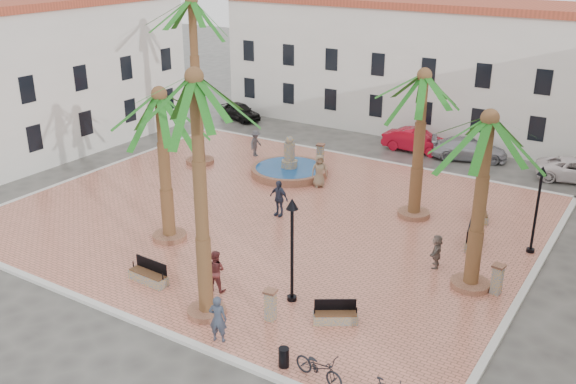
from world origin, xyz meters
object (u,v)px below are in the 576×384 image
(lamppost_s, at_px, (292,233))
(car_silver, at_px, (469,149))
(pedestrian_north, at_px, (256,143))
(car_red, at_px, (417,141))
(pedestrian_fountain_b, at_px, (279,198))
(bollard_n, at_px, (320,154))
(cyclist_a, at_px, (218,319))
(litter_bin, at_px, (284,357))
(pedestrian_fountain_a, at_px, (319,171))
(palm_s, at_px, (196,103))
(pedestrian_east, at_px, (437,251))
(palm_nw, at_px, (192,18))
(bench_e, at_px, (473,239))
(bollard_se, at_px, (270,305))
(palm_e, at_px, (487,140))
(bollard_e, at_px, (497,279))
(palm_ne, at_px, (423,93))
(cyclist_b, at_px, (215,271))
(car_black, at_px, (240,111))
(bench_ne, at_px, (481,214))
(bench_s, at_px, (149,276))
(bench_se, at_px, (335,317))
(fountain, at_px, (289,169))
(palm_sw, at_px, (160,113))
(bicycle_a, at_px, (319,367))
(lamppost_e, at_px, (539,195))

(lamppost_s, distance_m, car_silver, 21.49)
(pedestrian_north, xyz_separation_m, car_red, (8.39, 7.02, -0.27))
(pedestrian_fountain_b, height_order, pedestrian_north, pedestrian_fountain_b)
(lamppost_s, height_order, car_silver, lamppost_s)
(bollard_n, xyz_separation_m, cyclist_a, (6.42, -18.61, 0.20))
(car_silver, bearing_deg, litter_bin, 165.25)
(bollard_n, distance_m, pedestrian_fountain_a, 3.89)
(palm_s, relative_size, pedestrian_fountain_b, 4.92)
(cyclist_a, distance_m, pedestrian_east, 10.49)
(palm_nw, bearing_deg, car_red, 43.54)
(palm_s, relative_size, bench_e, 4.67)
(bollard_se, bearing_deg, palm_e, 49.05)
(bollard_e, bearing_deg, pedestrian_north, 153.06)
(litter_bin, bearing_deg, palm_ne, 94.42)
(palm_s, bearing_deg, bollard_se, 23.18)
(palm_nw, distance_m, cyclist_b, 18.09)
(bollard_se, bearing_deg, pedestrian_fountain_b, 121.26)
(pedestrian_fountain_b, bearing_deg, car_black, 137.54)
(pedestrian_fountain_b, bearing_deg, bench_ne, 35.54)
(bench_s, relative_size, pedestrian_fountain_a, 0.98)
(bench_e, height_order, lamppost_s, lamppost_s)
(pedestrian_fountain_b, bearing_deg, bench_e, 17.11)
(pedestrian_east, bearing_deg, car_silver, 179.93)
(palm_s, distance_m, bollard_n, 19.65)
(palm_e, bearing_deg, bench_se, -123.00)
(palm_nw, bearing_deg, fountain, 11.77)
(palm_sw, distance_m, bicycle_a, 13.72)
(palm_s, height_order, pedestrian_fountain_b, palm_s)
(bollard_e, bearing_deg, car_silver, 111.06)
(palm_ne, bearing_deg, bench_e, -25.29)
(lamppost_s, height_order, bollard_e, lamppost_s)
(bench_ne, bearing_deg, palm_sw, 109.07)
(bench_e, xyz_separation_m, pedestrian_east, (-0.70, -3.01, 0.47))
(palm_sw, height_order, palm_e, palm_e)
(bench_s, relative_size, bicycle_a, 0.99)
(pedestrian_fountain_b, xyz_separation_m, pedestrian_east, (8.84, -1.04, -0.20))
(cyclist_a, xyz_separation_m, car_black, (-17.53, 25.15, -0.38))
(palm_e, relative_size, car_silver, 1.55)
(fountain, bearing_deg, litter_bin, -58.40)
(bollard_n, height_order, pedestrian_east, pedestrian_east)
(palm_s, xyz_separation_m, lamppost_e, (9.22, 11.99, -5.39))
(bollard_e, bearing_deg, lamppost_s, -144.30)
(palm_e, distance_m, litter_bin, 11.03)
(cyclist_b, bearing_deg, pedestrian_north, -70.87)
(lamppost_e, xyz_separation_m, pedestrian_fountain_a, (-12.32, 2.07, -1.87))
(bollard_e, bearing_deg, pedestrian_east, 162.72)
(pedestrian_east, bearing_deg, bollard_se, -39.92)
(bicycle_a, relative_size, cyclist_b, 1.08)
(pedestrian_fountain_a, relative_size, car_silver, 0.39)
(bench_ne, distance_m, pedestrian_fountain_b, 10.37)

